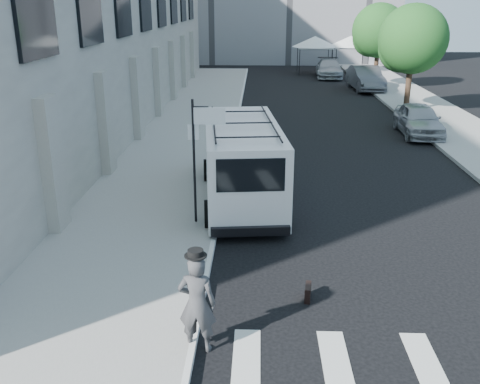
# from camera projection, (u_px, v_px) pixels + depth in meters

# --- Properties ---
(ground) EXTENTS (120.00, 120.00, 0.00)m
(ground) POSITION_uv_depth(u_px,v_px,m) (293.00, 283.00, 12.24)
(ground) COLOR black
(ground) RESTS_ON ground
(sidewalk_left) EXTENTS (4.50, 48.00, 0.15)m
(sidewalk_left) POSITION_uv_depth(u_px,v_px,m) (192.00, 125.00, 27.42)
(sidewalk_left) COLOR gray
(sidewalk_left) RESTS_ON ground
(sidewalk_right) EXTENTS (4.00, 56.00, 0.15)m
(sidewalk_right) POSITION_uv_depth(u_px,v_px,m) (430.00, 112.00, 30.72)
(sidewalk_right) COLOR gray
(sidewalk_right) RESTS_ON ground
(building_left) EXTENTS (10.00, 44.00, 12.00)m
(building_left) POSITION_uv_depth(u_px,v_px,m) (54.00, 3.00, 27.55)
(building_left) COLOR gray
(building_left) RESTS_ON ground
(sign_pole) EXTENTS (1.03, 0.07, 3.50)m
(sign_pole) POSITION_uv_depth(u_px,v_px,m) (202.00, 136.00, 14.44)
(sign_pole) COLOR black
(sign_pole) RESTS_ON sidewalk_left
(tree_near) EXTENTS (3.80, 3.83, 6.03)m
(tree_near) POSITION_uv_depth(u_px,v_px,m) (410.00, 42.00, 29.61)
(tree_near) COLOR black
(tree_near) RESTS_ON ground
(tree_far) EXTENTS (3.80, 3.83, 6.03)m
(tree_far) POSITION_uv_depth(u_px,v_px,m) (377.00, 33.00, 38.07)
(tree_far) COLOR black
(tree_far) RESTS_ON ground
(tent_left) EXTENTS (4.00, 4.00, 3.20)m
(tent_left) POSITION_uv_depth(u_px,v_px,m) (315.00, 42.00, 46.94)
(tent_left) COLOR black
(tent_left) RESTS_ON ground
(tent_right) EXTENTS (4.00, 4.00, 3.20)m
(tent_right) POSITION_uv_depth(u_px,v_px,m) (351.00, 42.00, 47.30)
(tent_right) COLOR black
(tent_right) RESTS_ON ground
(businessman) EXTENTS (0.73, 0.51, 1.91)m
(businessman) POSITION_uv_depth(u_px,v_px,m) (197.00, 304.00, 9.61)
(businessman) COLOR #393A3C
(businessman) RESTS_ON ground
(briefcase) EXTENTS (0.18, 0.45, 0.34)m
(briefcase) POSITION_uv_depth(u_px,v_px,m) (308.00, 292.00, 11.52)
(briefcase) COLOR black
(briefcase) RESTS_ON ground
(suitcase) EXTENTS (0.28, 0.44, 1.19)m
(suitcase) POSITION_uv_depth(u_px,v_px,m) (220.00, 219.00, 15.02)
(suitcase) COLOR black
(suitcase) RESTS_ON ground
(cargo_van) EXTENTS (2.93, 6.97, 2.53)m
(cargo_van) POSITION_uv_depth(u_px,v_px,m) (242.00, 161.00, 16.91)
(cargo_van) COLOR silver
(cargo_van) RESTS_ON ground
(parked_car_a) EXTENTS (1.91, 4.46, 1.50)m
(parked_car_a) POSITION_uv_depth(u_px,v_px,m) (419.00, 120.00, 25.53)
(parked_car_a) COLOR #A0A3A8
(parked_car_a) RESTS_ON ground
(parked_car_b) EXTENTS (2.11, 5.30, 1.71)m
(parked_car_b) POSITION_uv_depth(u_px,v_px,m) (366.00, 78.00, 38.45)
(parked_car_b) COLOR #525359
(parked_car_b) RESTS_ON ground
(parked_car_c) EXTENTS (2.40, 5.28, 1.50)m
(parked_car_c) POSITION_uv_depth(u_px,v_px,m) (329.00, 68.00, 44.95)
(parked_car_c) COLOR #A2A5AA
(parked_car_c) RESTS_ON ground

